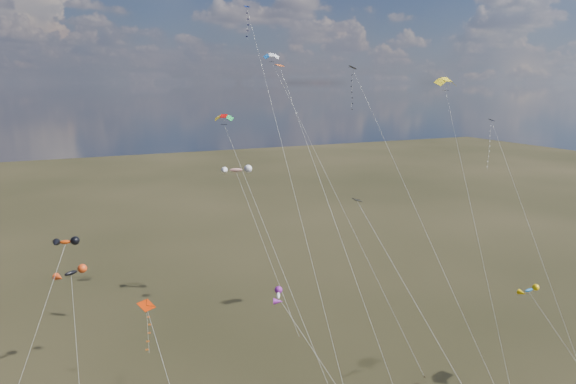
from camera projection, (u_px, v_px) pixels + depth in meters
name	position (u px, v px, depth m)	size (l,w,h in m)	color
diamond_black_high	(360.00, 106.00, 64.60)	(1.94, 28.68, 33.55)	black
diamond_navy_tall	(255.00, 52.00, 66.29)	(0.86, 29.24, 41.44)	#0F1C51
diamond_black_mid	(411.00, 294.00, 42.32)	(6.06, 18.00, 21.39)	black
diamond_red_low	(150.00, 333.00, 42.69)	(3.24, 7.52, 13.64)	#B02402
diamond_navy_right	(493.00, 152.00, 74.06)	(7.03, 22.81, 26.28)	#0D1547
diamond_orange_center	(324.00, 192.00, 47.80)	(5.93, 17.93, 33.21)	orange
parafoil_yellow	(446.00, 80.00, 63.67)	(6.94, 19.84, 32.57)	yellow
parafoil_blue_white	(273.00, 57.00, 70.66)	(7.45, 28.69, 35.76)	blue
parafoil_tricolor	(224.00, 118.00, 61.05)	(6.19, 20.28, 28.09)	yellow
novelty_black_orange	(71.00, 273.00, 55.78)	(3.21, 7.59, 11.70)	black
novelty_orange_black	(65.00, 243.00, 55.60)	(8.00, 11.04, 15.05)	#DD3E0A
novelty_white_purple	(279.00, 296.00, 47.75)	(6.87, 8.88, 12.42)	white
novelty_redwhite_stripe	(236.00, 170.00, 73.83)	(4.59, 17.48, 19.79)	red
novelty_blue_yellow	(530.00, 291.00, 49.74)	(5.25, 9.20, 12.09)	#145FAB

